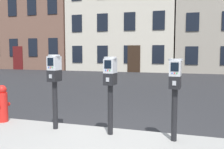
{
  "coord_description": "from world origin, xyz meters",
  "views": [
    {
      "loc": [
        1.34,
        -4.04,
        1.55
      ],
      "look_at": [
        0.13,
        -0.04,
        1.17
      ],
      "focal_mm": 38.97,
      "sensor_mm": 36.0,
      "label": 1
    }
  ],
  "objects": [
    {
      "name": "parking_meter_near_kerb",
      "position": [
        -0.94,
        -0.15,
        1.08
      ],
      "size": [
        0.23,
        0.26,
        1.37
      ],
      "rotation": [
        0.0,
        0.0,
        -1.63
      ],
      "color": "black",
      "rests_on": "sidewalk_slab"
    },
    {
      "name": "parking_meter_end_of_row",
      "position": [
        1.19,
        -0.15,
        1.04
      ],
      "size": [
        0.23,
        0.26,
        1.31
      ],
      "rotation": [
        0.0,
        0.0,
        -1.63
      ],
      "color": "black",
      "rests_on": "sidewalk_slab"
    },
    {
      "name": "townhouse_green_painted",
      "position": [
        4.13,
        18.13,
        4.82
      ],
      "size": [
        7.15,
        7.09,
        9.64
      ],
      "color": "#9E9384",
      "rests_on": "ground_plane"
    },
    {
      "name": "townhouse_brick_corner",
      "position": [
        -12.67,
        17.3,
        5.43
      ],
      "size": [
        8.1,
        5.44,
        10.84
      ],
      "color": "brown",
      "rests_on": "ground_plane"
    },
    {
      "name": "ground_plane",
      "position": [
        0.0,
        0.0,
        0.0
      ],
      "size": [
        160.0,
        160.0,
        0.0
      ],
      "primitive_type": "plane",
      "color": "#28282B"
    },
    {
      "name": "parking_meter_twin_adjacent",
      "position": [
        0.13,
        -0.15,
        1.06
      ],
      "size": [
        0.23,
        0.26,
        1.33
      ],
      "rotation": [
        0.0,
        0.0,
        -1.63
      ],
      "color": "black",
      "rests_on": "sidewalk_slab"
    },
    {
      "name": "fire_hydrant",
      "position": [
        -2.2,
        -0.04,
        0.51
      ],
      "size": [
        0.2,
        0.36,
        0.75
      ],
      "color": "red",
      "rests_on": "sidewalk_slab"
    },
    {
      "name": "townhouse_orange_brick",
      "position": [
        -4.01,
        18.06,
        5.09
      ],
      "size": [
        8.93,
        6.96,
        10.18
      ],
      "color": "beige",
      "rests_on": "ground_plane"
    }
  ]
}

